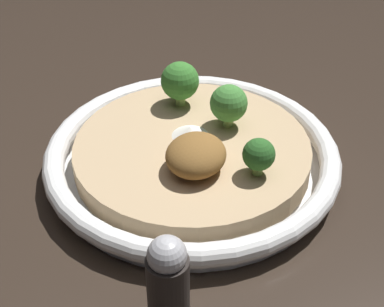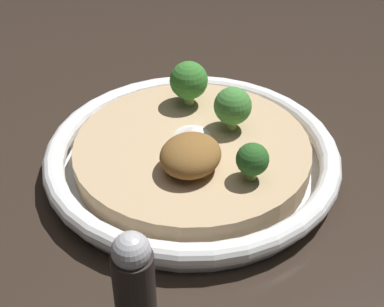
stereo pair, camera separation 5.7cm
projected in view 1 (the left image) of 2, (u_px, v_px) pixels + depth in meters
ground_plane at (192, 171)px, 0.58m from camera, size 6.00×6.00×0.00m
risotto_bowl at (192, 156)px, 0.57m from camera, size 0.29×0.29×0.03m
cheese_sprinkle at (190, 131)px, 0.57m from camera, size 0.04×0.04×0.01m
crispy_onion_garnish at (196, 155)px, 0.52m from camera, size 0.06×0.05×0.03m
broccoli_back_right at (259, 155)px, 0.51m from camera, size 0.03×0.03×0.04m
broccoli_front_left at (180, 81)px, 0.60m from camera, size 0.04×0.04×0.05m
broccoli_left at (229, 104)px, 0.57m from camera, size 0.04×0.04×0.04m
pepper_shaker at (168, 290)px, 0.40m from camera, size 0.03×0.03×0.10m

